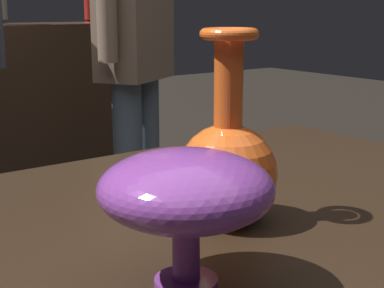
% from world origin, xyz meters
% --- Properties ---
extents(vase_centerpiece, '(0.13, 0.13, 0.25)m').
position_xyz_m(vase_centerpiece, '(0.06, -0.08, 0.88)').
color(vase_centerpiece, '#E55B1E').
rests_on(vase_centerpiece, display_plinth).
extents(vase_tall_behind, '(0.17, 0.17, 0.14)m').
position_xyz_m(vase_tall_behind, '(-0.10, -0.20, 0.90)').
color(vase_tall_behind, '#7A388E').
rests_on(vase_tall_behind, display_plinth).
extents(shelf_vase_far_right, '(0.06, 0.06, 0.18)m').
position_xyz_m(shelf_vase_far_right, '(1.04, 2.24, 1.08)').
color(shelf_vase_far_right, red).
rests_on(shelf_vase_far_right, back_display_shelf).
extents(visitor_near_right, '(0.41, 0.32, 1.63)m').
position_xyz_m(visitor_near_right, '(0.73, 1.27, 0.96)').
color(visitor_near_right, slate).
rests_on(visitor_near_right, ground_plane).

